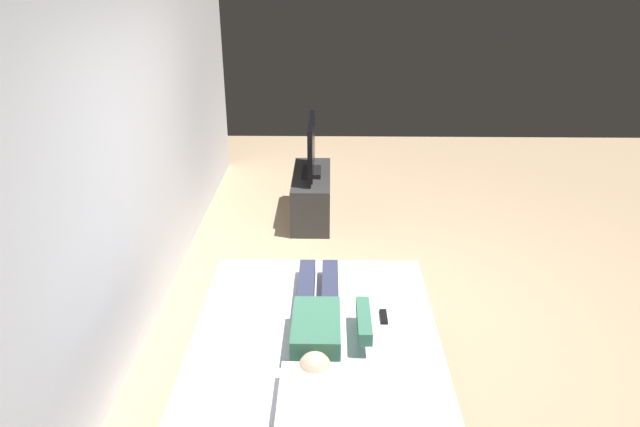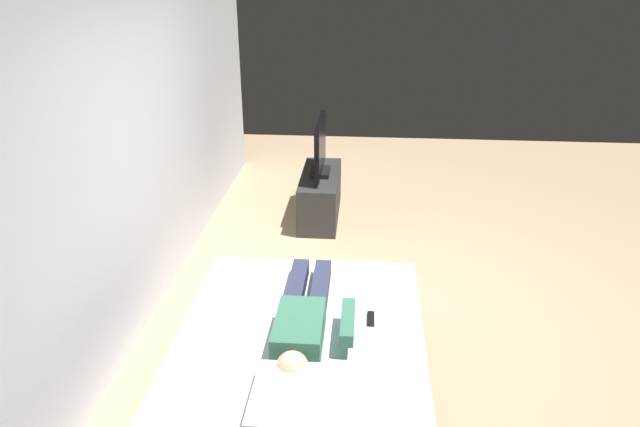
# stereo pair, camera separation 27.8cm
# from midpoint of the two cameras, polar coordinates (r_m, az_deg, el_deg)

# --- Properties ---
(ground_plane) EXTENTS (10.00, 10.00, 0.00)m
(ground_plane) POSITION_cam_midpoint_polar(r_m,az_deg,el_deg) (4.78, 5.45, -9.61)
(ground_plane) COLOR tan
(back_wall) EXTENTS (6.40, 0.10, 2.80)m
(back_wall) POSITION_cam_midpoint_polar(r_m,az_deg,el_deg) (4.81, -18.33, 7.87)
(back_wall) COLOR silver
(back_wall) RESTS_ON ground
(bed) EXTENTS (1.95, 1.57, 0.54)m
(bed) POSITION_cam_midpoint_polar(r_m,az_deg,el_deg) (3.75, -2.61, -15.23)
(bed) COLOR #333338
(bed) RESTS_ON ground
(pillow) EXTENTS (0.48, 0.34, 0.12)m
(pillow) POSITION_cam_midpoint_polar(r_m,az_deg,el_deg) (3.04, -3.50, -18.09)
(pillow) COLOR white
(pillow) RESTS_ON bed
(person) EXTENTS (1.26, 0.46, 0.18)m
(person) POSITION_cam_midpoint_polar(r_m,az_deg,el_deg) (3.56, -2.35, -10.47)
(person) COLOR #387056
(person) RESTS_ON bed
(remote) EXTENTS (0.15, 0.04, 0.02)m
(remote) POSITION_cam_midpoint_polar(r_m,az_deg,el_deg) (3.73, 4.12, -10.12)
(remote) COLOR black
(remote) RESTS_ON bed
(tv_stand) EXTENTS (1.10, 0.40, 0.50)m
(tv_stand) POSITION_cam_midpoint_polar(r_m,az_deg,el_deg) (6.31, -2.09, 1.74)
(tv_stand) COLOR #2D2D2D
(tv_stand) RESTS_ON ground
(tv) EXTENTS (0.88, 0.20, 0.59)m
(tv) POSITION_cam_midpoint_polar(r_m,az_deg,el_deg) (6.13, -2.17, 6.37)
(tv) COLOR black
(tv) RESTS_ON tv_stand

